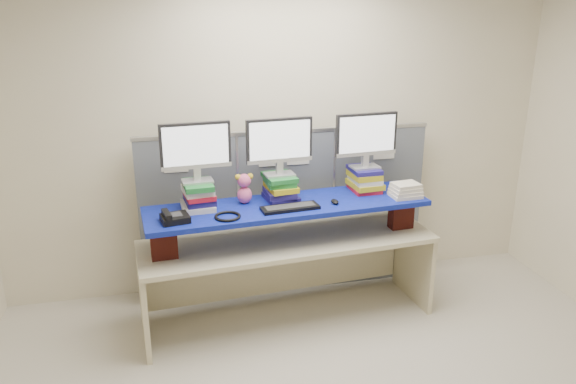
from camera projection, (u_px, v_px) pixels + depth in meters
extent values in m
cube|color=beige|center=(355.00, 218.00, 3.22)|extent=(5.00, 4.00, 2.80)
cube|color=#4F545D|center=(189.00, 222.00, 4.89)|extent=(0.85, 0.05, 1.50)
cube|color=#4F545D|center=(286.00, 214.00, 5.07)|extent=(0.85, 0.05, 1.50)
cube|color=#4F545D|center=(376.00, 207.00, 5.25)|extent=(0.85, 0.05, 1.50)
cube|color=#AAABB0|center=(286.00, 131.00, 4.82)|extent=(2.60, 0.06, 0.03)
cube|color=silver|center=(176.00, 163.00, 4.66)|extent=(0.20, 0.00, 0.16)
cube|color=silver|center=(270.00, 157.00, 4.83)|extent=(0.20, 0.00, 0.16)
cube|color=silver|center=(298.00, 156.00, 4.89)|extent=(0.20, 0.00, 0.16)
cube|color=silver|center=(384.00, 150.00, 5.05)|extent=(0.20, 0.00, 0.16)
cube|color=beige|center=(288.00, 241.00, 4.59)|extent=(2.46, 0.89, 0.04)
cube|color=beige|center=(143.00, 303.00, 4.37)|extent=(0.09, 0.65, 0.69)
cube|color=beige|center=(413.00, 263.00, 5.04)|extent=(0.09, 0.65, 0.69)
cube|color=maroon|center=(164.00, 242.00, 4.21)|extent=(0.20, 0.12, 0.27)
cube|color=maroon|center=(401.00, 213.00, 4.78)|extent=(0.20, 0.12, 0.27)
cube|color=navy|center=(288.00, 206.00, 4.49)|extent=(2.31, 0.74, 0.04)
cube|color=beige|center=(198.00, 206.00, 4.38)|extent=(0.26, 0.29, 0.04)
cube|color=navy|center=(200.00, 200.00, 4.37)|extent=(0.25, 0.29, 0.05)
cube|color=#A81324|center=(199.00, 195.00, 4.35)|extent=(0.25, 0.30, 0.04)
cube|color=beige|center=(198.00, 190.00, 4.34)|extent=(0.25, 0.29, 0.05)
cube|color=#1D6E2D|center=(198.00, 185.00, 4.32)|extent=(0.23, 0.31, 0.04)
cube|color=navy|center=(281.00, 197.00, 4.57)|extent=(0.28, 0.30, 0.04)
cube|color=navy|center=(280.00, 192.00, 4.56)|extent=(0.23, 0.29, 0.05)
cube|color=#B5A218|center=(281.00, 187.00, 4.54)|extent=(0.25, 0.32, 0.04)
cube|color=#1D6E2D|center=(280.00, 182.00, 4.54)|extent=(0.23, 0.29, 0.04)
cube|color=#1D6E2D|center=(279.00, 177.00, 4.53)|extent=(0.26, 0.32, 0.04)
cube|color=#A81324|center=(364.00, 189.00, 4.79)|extent=(0.23, 0.28, 0.03)
cube|color=#B5A218|center=(365.00, 184.00, 4.78)|extent=(0.27, 0.32, 0.04)
cube|color=beige|center=(365.00, 179.00, 4.77)|extent=(0.23, 0.29, 0.04)
cube|color=#B5A218|center=(364.00, 175.00, 4.75)|extent=(0.24, 0.29, 0.05)
cube|color=navy|center=(364.00, 170.00, 4.74)|extent=(0.24, 0.29, 0.04)
cube|color=#B8B8BD|center=(197.00, 181.00, 4.32)|extent=(0.25, 0.17, 0.02)
cube|color=#B8B8BD|center=(197.00, 174.00, 4.30)|extent=(0.06, 0.05, 0.10)
cube|color=black|center=(195.00, 146.00, 4.23)|extent=(0.54, 0.08, 0.35)
cube|color=white|center=(196.00, 146.00, 4.21)|extent=(0.49, 0.04, 0.31)
cube|color=#B8B8BD|center=(280.00, 174.00, 4.51)|extent=(0.25, 0.17, 0.02)
cube|color=#B8B8BD|center=(279.00, 168.00, 4.49)|extent=(0.06, 0.05, 0.10)
cube|color=black|center=(279.00, 140.00, 4.42)|extent=(0.54, 0.08, 0.35)
cube|color=white|center=(280.00, 141.00, 4.40)|extent=(0.49, 0.04, 0.31)
cube|color=#B8B8BD|center=(365.00, 167.00, 4.73)|extent=(0.25, 0.17, 0.02)
cube|color=#B8B8BD|center=(365.00, 160.00, 4.71)|extent=(0.06, 0.05, 0.10)
cube|color=black|center=(366.00, 134.00, 4.63)|extent=(0.54, 0.08, 0.35)
cube|color=white|center=(367.00, 135.00, 4.62)|extent=(0.49, 0.04, 0.31)
cube|color=black|center=(290.00, 208.00, 4.36)|extent=(0.47, 0.20, 0.03)
cube|color=#29292B|center=(290.00, 206.00, 4.36)|extent=(0.40, 0.14, 0.00)
ellipsoid|color=black|center=(335.00, 202.00, 4.49)|extent=(0.06, 0.10, 0.03)
cube|color=black|center=(175.00, 218.00, 4.12)|extent=(0.23, 0.21, 0.05)
cube|color=#29292B|center=(175.00, 215.00, 4.11)|extent=(0.12, 0.12, 0.01)
cube|color=black|center=(167.00, 214.00, 4.08)|extent=(0.08, 0.18, 0.03)
torus|color=black|center=(228.00, 216.00, 4.19)|extent=(0.21, 0.21, 0.02)
ellipsoid|color=#DA5387|center=(245.00, 195.00, 4.48)|extent=(0.12, 0.11, 0.14)
sphere|color=#DA5387|center=(244.00, 181.00, 4.44)|extent=(0.11, 0.11, 0.11)
sphere|color=gold|center=(238.00, 177.00, 4.42)|extent=(0.05, 0.05, 0.05)
sphere|color=gold|center=(250.00, 176.00, 4.44)|extent=(0.05, 0.05, 0.05)
cube|color=beige|center=(405.00, 195.00, 4.64)|extent=(0.26, 0.21, 0.03)
cube|color=beige|center=(406.00, 192.00, 4.63)|extent=(0.25, 0.20, 0.03)
cube|color=beige|center=(406.00, 188.00, 4.62)|extent=(0.24, 0.19, 0.03)
cube|color=beige|center=(406.00, 185.00, 4.61)|extent=(0.23, 0.18, 0.03)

